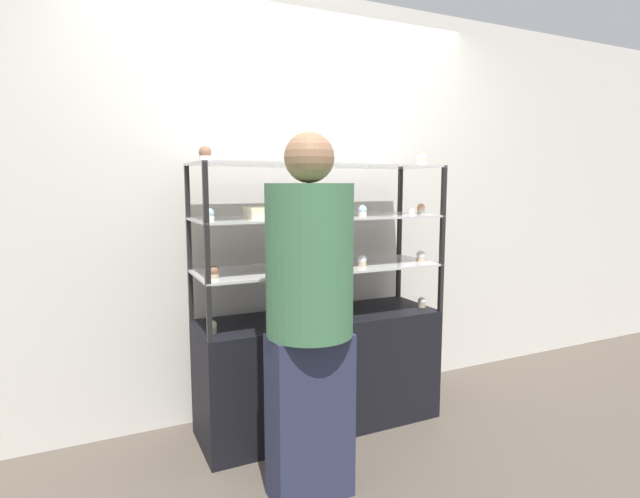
% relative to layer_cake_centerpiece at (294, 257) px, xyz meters
% --- Properties ---
extents(ground_plane, '(20.00, 20.00, 0.00)m').
position_rel_layer_cake_centerpiece_xyz_m(ground_plane, '(0.16, 0.00, -1.02)').
color(ground_plane, brown).
extents(back_wall, '(8.00, 0.05, 2.60)m').
position_rel_layer_cake_centerpiece_xyz_m(back_wall, '(0.16, 0.38, 0.28)').
color(back_wall, silver).
rests_on(back_wall, ground_plane).
extents(display_base, '(1.42, 0.47, 0.67)m').
position_rel_layer_cake_centerpiece_xyz_m(display_base, '(0.16, 0.00, -0.69)').
color(display_base, black).
rests_on(display_base, ground_plane).
extents(display_riser_lower, '(1.42, 0.47, 0.29)m').
position_rel_layer_cake_centerpiece_xyz_m(display_riser_lower, '(0.16, 0.00, -0.08)').
color(display_riser_lower, black).
rests_on(display_riser_lower, display_base).
extents(display_riser_middle, '(1.42, 0.47, 0.29)m').
position_rel_layer_cake_centerpiece_xyz_m(display_riser_middle, '(0.16, 0.00, 0.21)').
color(display_riser_middle, black).
rests_on(display_riser_middle, display_riser_lower).
extents(display_riser_upper, '(1.42, 0.47, 0.29)m').
position_rel_layer_cake_centerpiece_xyz_m(display_riser_upper, '(0.16, 0.00, 0.50)').
color(display_riser_upper, black).
rests_on(display_riser_upper, display_riser_middle).
extents(layer_cake_centerpiece, '(0.22, 0.22, 0.13)m').
position_rel_layer_cake_centerpiece_xyz_m(layer_cake_centerpiece, '(0.00, 0.00, 0.00)').
color(layer_cake_centerpiece, '#C66660').
rests_on(layer_cake_centerpiece, display_riser_lower).
extents(sheet_cake_frosted, '(0.26, 0.16, 0.06)m').
position_rel_layer_cake_centerpiece_xyz_m(sheet_cake_frosted, '(-0.15, -0.05, 0.26)').
color(sheet_cake_frosted, beige).
rests_on(sheet_cake_frosted, display_riser_middle).
extents(cupcake_0, '(0.05, 0.05, 0.06)m').
position_rel_layer_cake_centerpiece_xyz_m(cupcake_0, '(-0.48, -0.06, -0.32)').
color(cupcake_0, '#CCB28C').
rests_on(cupcake_0, display_base).
extents(cupcake_1, '(0.05, 0.05, 0.06)m').
position_rel_layer_cake_centerpiece_xyz_m(cupcake_1, '(0.17, -0.10, -0.32)').
color(cupcake_1, white).
rests_on(cupcake_1, display_base).
extents(cupcake_2, '(0.05, 0.05, 0.06)m').
position_rel_layer_cake_centerpiece_xyz_m(cupcake_2, '(0.82, -0.09, -0.32)').
color(cupcake_2, '#CCB28C').
rests_on(cupcake_2, display_base).
extents(price_tag_0, '(0.04, 0.00, 0.04)m').
position_rel_layer_cake_centerpiece_xyz_m(price_tag_0, '(-0.17, -0.21, -0.33)').
color(price_tag_0, white).
rests_on(price_tag_0, display_base).
extents(cupcake_3, '(0.05, 0.05, 0.06)m').
position_rel_layer_cake_centerpiece_xyz_m(cupcake_3, '(-0.48, -0.10, -0.03)').
color(cupcake_3, '#CCB28C').
rests_on(cupcake_3, display_riser_lower).
extents(cupcake_4, '(0.05, 0.05, 0.06)m').
position_rel_layer_cake_centerpiece_xyz_m(cupcake_4, '(0.39, -0.08, -0.03)').
color(cupcake_4, '#CCB28C').
rests_on(cupcake_4, display_riser_lower).
extents(cupcake_5, '(0.05, 0.05, 0.06)m').
position_rel_layer_cake_centerpiece_xyz_m(cupcake_5, '(0.81, -0.08, -0.03)').
color(cupcake_5, '#CCB28C').
rests_on(cupcake_5, display_riser_lower).
extents(price_tag_1, '(0.04, 0.00, 0.04)m').
position_rel_layer_cake_centerpiece_xyz_m(price_tag_1, '(-0.21, -0.21, -0.04)').
color(price_tag_1, white).
rests_on(price_tag_1, display_riser_lower).
extents(cupcake_6, '(0.05, 0.05, 0.06)m').
position_rel_layer_cake_centerpiece_xyz_m(cupcake_6, '(-0.50, -0.12, 0.26)').
color(cupcake_6, white).
rests_on(cupcake_6, display_riser_middle).
extents(cupcake_7, '(0.05, 0.05, 0.06)m').
position_rel_layer_cake_centerpiece_xyz_m(cupcake_7, '(0.37, -0.12, 0.26)').
color(cupcake_7, beige).
rests_on(cupcake_7, display_riser_middle).
extents(cupcake_8, '(0.05, 0.05, 0.06)m').
position_rel_layer_cake_centerpiece_xyz_m(cupcake_8, '(0.82, -0.06, 0.26)').
color(cupcake_8, beige).
rests_on(cupcake_8, display_riser_middle).
extents(price_tag_2, '(0.04, 0.00, 0.04)m').
position_rel_layer_cake_centerpiece_xyz_m(price_tag_2, '(0.64, -0.21, 0.25)').
color(price_tag_2, white).
rests_on(price_tag_2, display_riser_middle).
extents(cupcake_9, '(0.06, 0.06, 0.08)m').
position_rel_layer_cake_centerpiece_xyz_m(cupcake_9, '(-0.49, -0.06, 0.55)').
color(cupcake_9, beige).
rests_on(cupcake_9, display_riser_upper).
extents(cupcake_10, '(0.06, 0.06, 0.08)m').
position_rel_layer_cake_centerpiece_xyz_m(cupcake_10, '(0.17, -0.04, 0.55)').
color(cupcake_10, white).
rests_on(cupcake_10, display_riser_upper).
extents(cupcake_11, '(0.06, 0.06, 0.08)m').
position_rel_layer_cake_centerpiece_xyz_m(cupcake_11, '(0.81, -0.07, 0.55)').
color(cupcake_11, white).
rests_on(cupcake_11, display_riser_upper).
extents(price_tag_3, '(0.04, 0.00, 0.04)m').
position_rel_layer_cake_centerpiece_xyz_m(price_tag_3, '(0.21, -0.21, 0.54)').
color(price_tag_3, white).
rests_on(price_tag_3, display_riser_upper).
extents(donut_glazed, '(0.13, 0.13, 0.03)m').
position_rel_layer_cake_centerpiece_xyz_m(donut_glazed, '(0.61, 0.07, 0.53)').
color(donut_glazed, '#EFE5CC').
rests_on(donut_glazed, display_riser_upper).
extents(customer_figure, '(0.39, 0.39, 1.65)m').
position_rel_layer_cake_centerpiece_xyz_m(customer_figure, '(-0.17, -0.60, -0.14)').
color(customer_figure, '#282D47').
rests_on(customer_figure, ground_plane).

